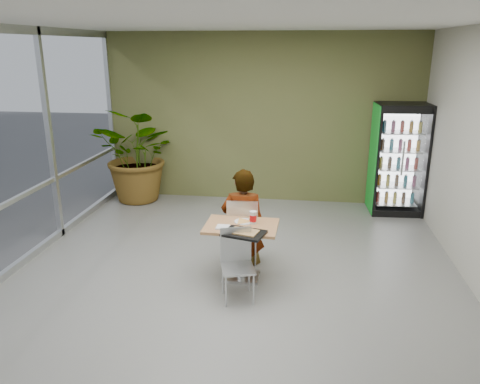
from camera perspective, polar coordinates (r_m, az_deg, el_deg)
name	(u,v)px	position (r m, az deg, el deg)	size (l,w,h in m)	color
ground	(233,281)	(6.19, -0.85, -10.85)	(7.00, 7.00, 0.00)	slate
room_envelope	(232,162)	(5.62, -0.93, 3.69)	(6.00, 7.00, 3.20)	#B9B5A7
storefront_frame	(2,154)	(6.75, -27.03, 4.12)	(0.10, 7.00, 3.20)	silver
dining_table	(241,240)	(6.05, 0.15, -5.93)	(0.94, 0.67, 0.75)	#AF8B4B
chair_far	(243,226)	(6.45, 0.35, -4.19)	(0.44, 0.45, 0.95)	silver
chair_near	(237,258)	(5.66, -0.40, -8.02)	(0.47, 0.47, 0.86)	silver
seated_woman	(243,227)	(6.51, 0.36, -4.26)	(0.61, 0.40, 1.66)	black
pizza_plate	(244,221)	(6.06, 0.45, -3.54)	(0.34, 0.30, 0.03)	silver
soda_cup	(253,218)	(6.00, 1.60, -3.13)	(0.09, 0.09, 0.16)	silver
napkin_stack	(223,227)	(5.87, -2.12, -4.31)	(0.16, 0.16, 0.02)	silver
cafeteria_tray	(244,233)	(5.67, 0.49, -5.07)	(0.49, 0.36, 0.03)	black
beverage_fridge	(398,159)	(8.87, 18.72, 3.81)	(0.94, 0.74, 1.98)	black
potted_plant	(140,155)	(9.27, -12.07, 4.49)	(1.67, 1.44, 1.85)	#336227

